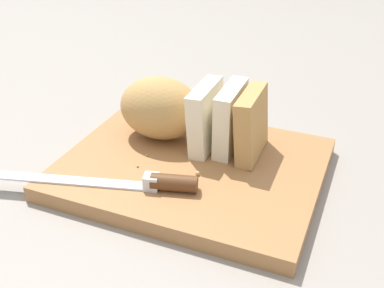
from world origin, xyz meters
TOP-DOWN VIEW (x-y plane):
  - ground_plane at (0.00, 0.00)m, footprint 3.00×3.00m
  - cutting_board at (0.00, 0.00)m, footprint 0.38×0.31m
  - bread_loaf at (-0.04, 0.05)m, footprint 0.24×0.11m
  - bread_knife at (-0.03, -0.09)m, footprint 0.29×0.10m
  - crumb_near_knife at (0.02, -0.03)m, footprint 0.01×0.01m
  - crumb_near_loaf at (-0.07, -0.05)m, footprint 0.00×0.00m
  - crumb_stray_left at (-0.07, -0.01)m, footprint 0.00×0.00m

SIDE VIEW (x-z plane):
  - ground_plane at x=0.00m, z-range 0.00..0.00m
  - cutting_board at x=0.00m, z-range 0.00..0.02m
  - crumb_stray_left at x=-0.07m, z-range 0.02..0.03m
  - crumb_near_loaf at x=-0.07m, z-range 0.02..0.03m
  - crumb_near_knife at x=0.02m, z-range 0.02..0.03m
  - bread_knife at x=-0.03m, z-range 0.02..0.04m
  - bread_loaf at x=-0.04m, z-range 0.02..0.12m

